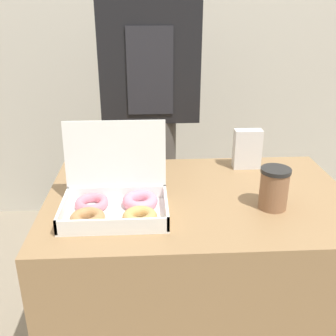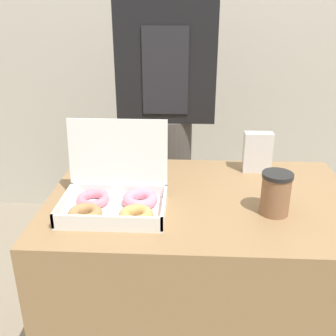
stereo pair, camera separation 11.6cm
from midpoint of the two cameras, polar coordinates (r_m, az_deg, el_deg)
name	(u,v)px [view 1 (the left image)]	position (r m, az deg, el deg)	size (l,w,h in m)	color
wall_back	(172,12)	(2.51, -0.86, 21.64)	(10.00, 0.05, 2.60)	beige
table	(196,291)	(1.49, 1.72, -17.49)	(0.98, 0.64, 0.78)	#99754C
donut_box	(116,201)	(1.17, -10.38, -4.81)	(0.31, 0.24, 0.25)	white
coffee_cup	(274,188)	(1.20, 12.49, -2.94)	(0.09, 0.09, 0.13)	#8C6042
napkin_holder	(247,149)	(1.48, 9.24, 2.70)	(0.10, 0.05, 0.15)	silver
person_customer	(150,107)	(1.81, -4.43, 8.74)	(0.43, 0.24, 1.67)	#4C4742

